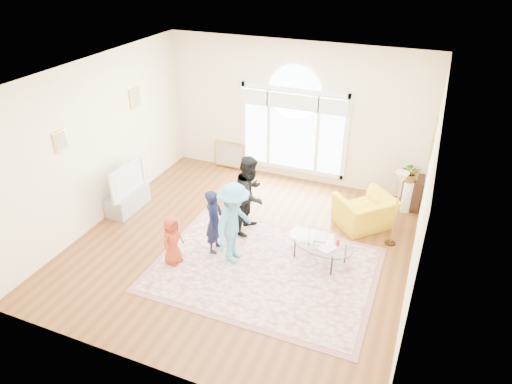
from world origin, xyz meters
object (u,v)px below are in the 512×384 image
at_px(tv_console, 128,200).
at_px(armchair, 365,212).
at_px(television, 124,177).
at_px(area_rug, 264,269).
at_px(coffee_table, 321,242).

xyz_separation_m(tv_console, armchair, (4.75, 1.21, 0.12)).
bearing_deg(television, area_rug, -13.30).
height_order(television, armchair, television).
xyz_separation_m(tv_console, television, (0.01, 0.00, 0.55)).
bearing_deg(coffee_table, area_rug, -124.85).
bearing_deg(coffee_table, tv_console, -163.83).
relative_size(area_rug, coffee_table, 2.57).
bearing_deg(area_rug, armchair, 56.27).
height_order(tv_console, coffee_table, coffee_table).
xyz_separation_m(television, coffee_table, (4.22, -0.20, -0.35)).
bearing_deg(television, tv_console, 180.00).
xyz_separation_m(area_rug, television, (-3.40, 0.80, 0.75)).
bearing_deg(armchair, tv_console, -31.36).
height_order(area_rug, coffee_table, coffee_table).
bearing_deg(tv_console, area_rug, -13.27).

